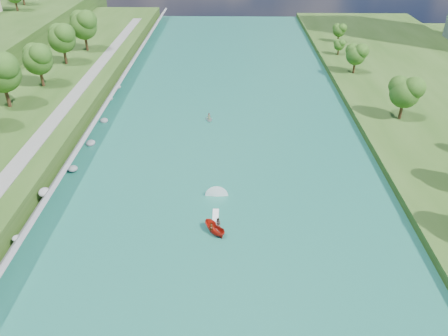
{
  "coord_description": "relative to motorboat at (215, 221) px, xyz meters",
  "views": [
    {
      "loc": [
        1.65,
        -41.84,
        39.39
      ],
      "look_at": [
        0.57,
        18.61,
        2.5
      ],
      "focal_mm": 35.0,
      "sensor_mm": 36.0,
      "label": 1
    }
  ],
  "objects": [
    {
      "name": "river_water",
      "position": [
        0.47,
        13.09,
        -0.7
      ],
      "size": [
        55.0,
        240.0,
        0.1
      ],
      "primitive_type": "cube",
      "color": "#1B6855",
      "rests_on": "ground"
    },
    {
      "name": "raft",
      "position": [
        -2.5,
        34.94,
        -0.3
      ],
      "size": [
        2.27,
        2.8,
        1.59
      ],
      "rotation": [
        0.0,
        0.0,
        0.22
      ],
      "color": "#999CA1",
      "rests_on": "river_water"
    },
    {
      "name": "riverside_path",
      "position": [
        -32.03,
        13.09,
        2.8
      ],
      "size": [
        3.0,
        200.0,
        0.1
      ],
      "primitive_type": "cube",
      "color": "gray",
      "rests_on": "berm_west"
    },
    {
      "name": "motorboat",
      "position": [
        0.0,
        0.0,
        0.0
      ],
      "size": [
        3.61,
        18.78,
        2.1
      ],
      "rotation": [
        0.0,
        0.0,
        3.82
      ],
      "color": "red",
      "rests_on": "river_water"
    },
    {
      "name": "riprap_bank",
      "position": [
        -25.37,
        12.38,
        1.04
      ],
      "size": [
        3.54,
        236.0,
        4.14
      ],
      "color": "slate",
      "rests_on": "ground"
    },
    {
      "name": "ground",
      "position": [
        0.47,
        -6.91,
        -0.75
      ],
      "size": [
        260.0,
        260.0,
        0.0
      ],
      "primitive_type": "plane",
      "color": "#2D5119",
      "rests_on": "ground"
    }
  ]
}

